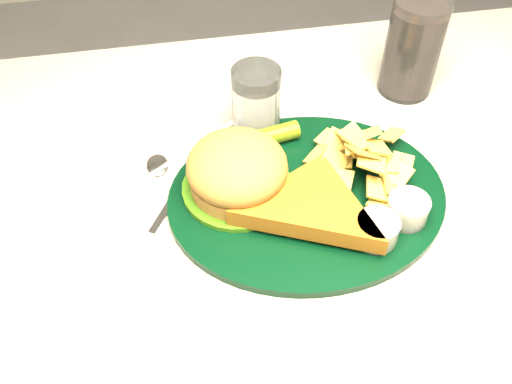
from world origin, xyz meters
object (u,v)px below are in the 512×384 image
at_px(dinner_plate, 309,177).
at_px(cola_glass, 413,47).
at_px(water_glass, 256,103).
at_px(table, 257,352).
at_px(fork_napkin, 354,218).

height_order(dinner_plate, cola_glass, cola_glass).
relative_size(dinner_plate, water_glass, 3.35).
bearing_deg(cola_glass, water_glass, -166.60).
relative_size(table, dinner_plate, 3.39).
xyz_separation_m(table, water_glass, (0.03, 0.15, 0.43)).
bearing_deg(water_glass, table, -99.90).
bearing_deg(dinner_plate, table, -170.11).
distance_m(table, dinner_plate, 0.42).
height_order(cola_glass, fork_napkin, cola_glass).
xyz_separation_m(table, fork_napkin, (0.11, -0.03, 0.38)).
xyz_separation_m(table, dinner_plate, (0.07, 0.01, 0.41)).
height_order(table, water_glass, water_glass).
bearing_deg(table, cola_glass, 37.67).
bearing_deg(dinner_plate, fork_napkin, -45.21).
distance_m(dinner_plate, fork_napkin, 0.08).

